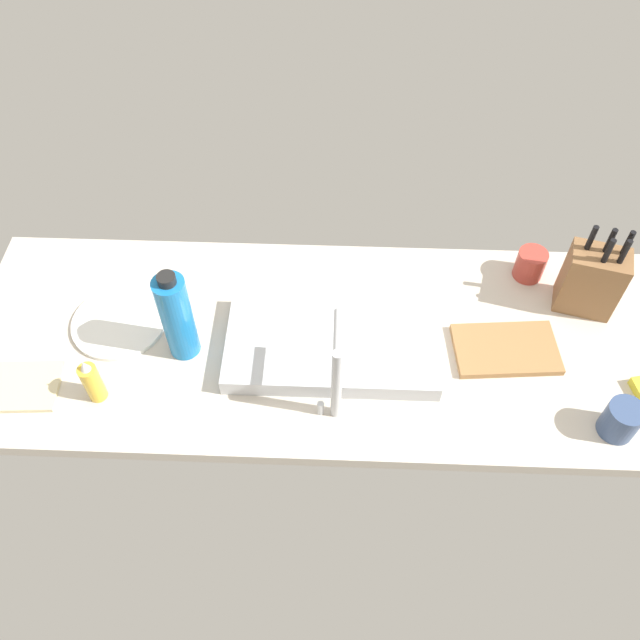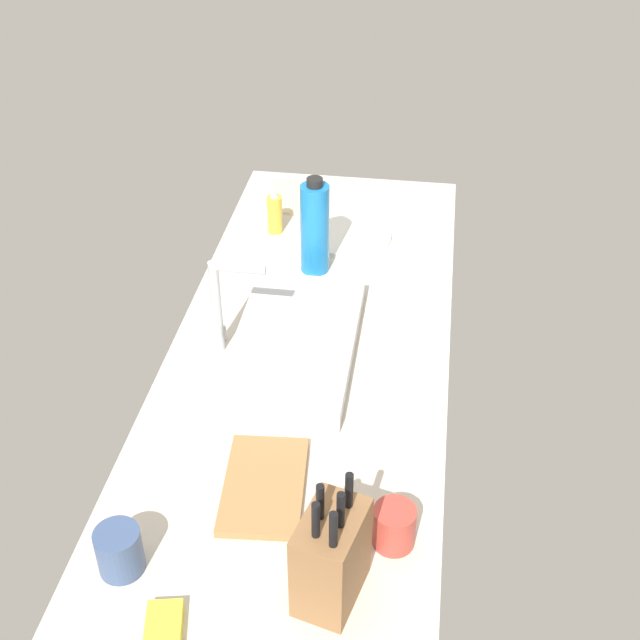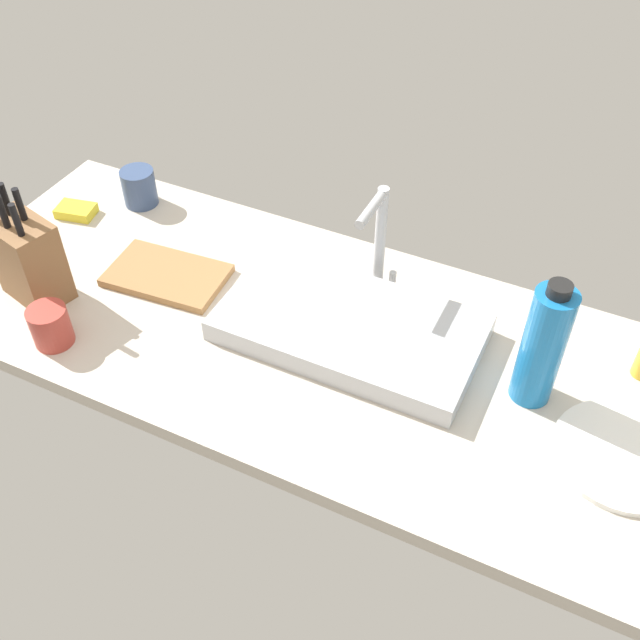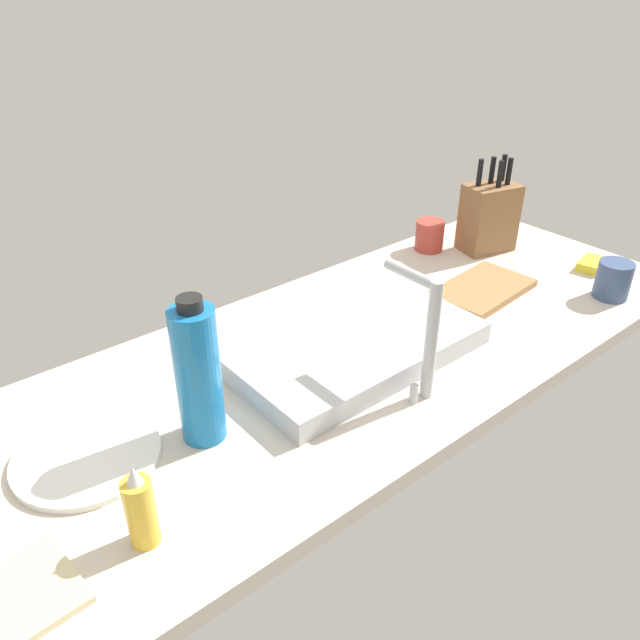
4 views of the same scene
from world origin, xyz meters
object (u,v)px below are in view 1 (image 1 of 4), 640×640
object	(u,v)px
sink_basin	(332,345)
knife_block	(592,280)
dinner_plate	(119,322)
coffee_mug	(621,420)
water_bottle	(177,317)
faucet	(336,374)
soap_bottle	(92,381)
dish_towel	(15,387)
cutting_board	(506,349)
ceramic_cup	(530,264)

from	to	relation	value
sink_basin	knife_block	distance (cm)	68.43
sink_basin	dinner_plate	xyz separation A→B (cm)	(55.37, -6.47, -1.82)
coffee_mug	water_bottle	bearing A→B (deg)	-10.60
dinner_plate	coffee_mug	size ratio (longest dim) A/B	2.65
dinner_plate	knife_block	bearing A→B (deg)	-174.76
faucet	soap_bottle	bearing A→B (deg)	-1.22
sink_basin	water_bottle	size ratio (longest dim) A/B	1.91
knife_block	dish_towel	world-z (taller)	knife_block
cutting_board	dish_towel	xyz separation A→B (cm)	(119.88, 15.49, -0.30)
water_bottle	dinner_plate	bearing A→B (deg)	-21.52
coffee_mug	ceramic_cup	bearing A→B (deg)	-74.90
dish_towel	sink_basin	bearing A→B (deg)	-169.47
cutting_board	ceramic_cup	bearing A→B (deg)	-109.71
faucet	sink_basin	bearing A→B (deg)	-85.78
cutting_board	dinner_plate	distance (cm)	99.23
sink_basin	dish_towel	size ratio (longest dim) A/B	2.45
sink_basin	soap_bottle	distance (cm)	57.66
knife_block	soap_bottle	bearing A→B (deg)	29.45
faucet	coffee_mug	size ratio (longest dim) A/B	2.66
soap_bottle	water_bottle	distance (cm)	24.51
cutting_board	soap_bottle	bearing A→B (deg)	9.56
knife_block	soap_bottle	size ratio (longest dim) A/B	1.84
sink_basin	faucet	bearing A→B (deg)	94.22
knife_block	dinner_plate	bearing A→B (deg)	19.49
knife_block	dinner_plate	size ratio (longest dim) A/B	1.06
knife_block	coffee_mug	world-z (taller)	knife_block
soap_bottle	ceramic_cup	bearing A→B (deg)	-158.45
dish_towel	ceramic_cup	xyz separation A→B (cm)	(-129.25, -41.65, 3.64)
faucet	knife_block	bearing A→B (deg)	-152.10
cutting_board	dinner_plate	bearing A→B (deg)	-2.97
soap_bottle	dish_towel	xyz separation A→B (cm)	(20.71, -1.21, -5.53)
cutting_board	dinner_plate	size ratio (longest dim) A/B	1.05
dinner_plate	ceramic_cup	xyz separation A→B (cm)	(-108.46, -21.03, 3.64)
soap_bottle	dinner_plate	size ratio (longest dim) A/B	0.58
knife_block	ceramic_cup	xyz separation A→B (cm)	(12.63, -9.91, -5.48)
faucet	dish_towel	xyz separation A→B (cm)	(77.38, -2.41, -13.82)
knife_block	coffee_mug	distance (cm)	37.97
faucet	ceramic_cup	xyz separation A→B (cm)	(-51.87, -44.06, -10.18)
faucet	ceramic_cup	bearing A→B (deg)	-139.65
faucet	cutting_board	xyz separation A→B (cm)	(-42.50, -17.91, -13.52)
soap_bottle	ceramic_cup	world-z (taller)	soap_bottle
coffee_mug	faucet	bearing A→B (deg)	-3.07
cutting_board	coffee_mug	xyz separation A→B (cm)	(-22.20, 21.37, 3.70)
dish_towel	coffee_mug	world-z (taller)	coffee_mug
knife_block	dish_towel	xyz separation A→B (cm)	(141.88, 31.74, -9.12)
sink_basin	coffee_mug	world-z (taller)	coffee_mug
faucet	soap_bottle	size ratio (longest dim) A/B	1.74
knife_block	ceramic_cup	world-z (taller)	knife_block
water_bottle	dinner_plate	distance (cm)	23.33
soap_bottle	ceramic_cup	xyz separation A→B (cm)	(-108.54, -42.86, -1.90)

